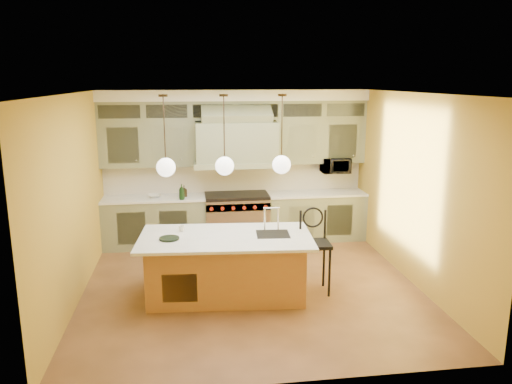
{
  "coord_description": "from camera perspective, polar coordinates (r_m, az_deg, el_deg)",
  "views": [
    {
      "loc": [
        -0.9,
        -7.04,
        3.09
      ],
      "look_at": [
        0.17,
        0.7,
        1.32
      ],
      "focal_mm": 35.0,
      "sensor_mm": 36.0,
      "label": 1
    }
  ],
  "objects": [
    {
      "name": "oil_bottle_a",
      "position": [
        9.19,
        -8.49,
        0.01
      ],
      "size": [
        0.13,
        0.13,
        0.29
      ],
      "primitive_type": "imported",
      "rotation": [
        0.0,
        0.0,
        0.17
      ],
      "color": "black",
      "rests_on": "back_cabinetry"
    },
    {
      "name": "oil_bottle_b",
      "position": [
        9.42,
        -8.22,
        0.11
      ],
      "size": [
        0.11,
        0.11,
        0.21
      ],
      "primitive_type": "imported",
      "rotation": [
        0.0,
        0.0,
        0.14
      ],
      "color": "black",
      "rests_on": "back_cabinetry"
    },
    {
      "name": "pendant_center",
      "position": [
        6.9,
        -3.61,
        3.23
      ],
      "size": [
        0.26,
        0.26,
        1.11
      ],
      "color": "#2D2319",
      "rests_on": "ceiling"
    },
    {
      "name": "pendant_left",
      "position": [
        6.89,
        -10.27,
        3.03
      ],
      "size": [
        0.26,
        0.26,
        1.11
      ],
      "color": "#2D2319",
      "rests_on": "ceiling"
    },
    {
      "name": "back_cabinetry",
      "position": [
        9.47,
        -2.3,
        2.66
      ],
      "size": [
        5.0,
        0.77,
        2.9
      ],
      "color": "gray",
      "rests_on": "floor"
    },
    {
      "name": "wall_left",
      "position": [
        7.4,
        -20.14,
        -0.83
      ],
      "size": [
        0.0,
        5.0,
        5.0
      ],
      "primitive_type": "plane",
      "rotation": [
        1.57,
        0.0,
        1.57
      ],
      "color": "#B79332",
      "rests_on": "ground"
    },
    {
      "name": "wall_front",
      "position": [
        4.91,
        3.19,
        -6.78
      ],
      "size": [
        5.0,
        0.0,
        5.0
      ],
      "primitive_type": "plane",
      "rotation": [
        -1.57,
        0.0,
        0.0
      ],
      "color": "#B79332",
      "rests_on": "ground"
    },
    {
      "name": "wall_back",
      "position": [
        9.72,
        -2.45,
        3.05
      ],
      "size": [
        5.0,
        0.0,
        5.0
      ],
      "primitive_type": "plane",
      "rotation": [
        1.57,
        0.0,
        0.0
      ],
      "color": "#B79332",
      "rests_on": "ground"
    },
    {
      "name": "cup",
      "position": [
        7.38,
        -8.51,
        -4.15
      ],
      "size": [
        0.1,
        0.1,
        0.08
      ],
      "primitive_type": "imported",
      "rotation": [
        0.0,
        0.0,
        -0.05
      ],
      "color": "silver",
      "rests_on": "kitchen_island"
    },
    {
      "name": "fruit_bowl",
      "position": [
        9.46,
        -11.5,
        -0.44
      ],
      "size": [
        0.26,
        0.26,
        0.06
      ],
      "primitive_type": "imported",
      "rotation": [
        0.0,
        0.0,
        0.03
      ],
      "color": "silver",
      "rests_on": "back_cabinetry"
    },
    {
      "name": "ceiling",
      "position": [
        7.1,
        -0.6,
        11.23
      ],
      "size": [
        5.0,
        5.0,
        0.0
      ],
      "primitive_type": "plane",
      "rotation": [
        3.14,
        0.0,
        0.0
      ],
      "color": "white",
      "rests_on": "wall_back"
    },
    {
      "name": "microwave",
      "position": [
        9.86,
        9.06,
        3.04
      ],
      "size": [
        0.54,
        0.37,
        0.3
      ],
      "primitive_type": "imported",
      "color": "black",
      "rests_on": "back_cabinetry"
    },
    {
      "name": "pendant_right",
      "position": [
        7.01,
        2.93,
        3.38
      ],
      "size": [
        0.26,
        0.26,
        1.11
      ],
      "color": "#2D2319",
      "rests_on": "ceiling"
    },
    {
      "name": "range",
      "position": [
        9.59,
        -2.2,
        -3.0
      ],
      "size": [
        1.2,
        0.74,
        0.96
      ],
      "color": "silver",
      "rests_on": "floor"
    },
    {
      "name": "wall_right",
      "position": [
        7.99,
        17.51,
        0.32
      ],
      "size": [
        0.0,
        5.0,
        5.0
      ],
      "primitive_type": "plane",
      "rotation": [
        1.57,
        0.0,
        -1.57
      ],
      "color": "#B79332",
      "rests_on": "ground"
    },
    {
      "name": "floor",
      "position": [
        7.74,
        -0.55,
        -10.76
      ],
      "size": [
        5.0,
        5.0,
        0.0
      ],
      "primitive_type": "plane",
      "color": "#55371D",
      "rests_on": "ground"
    },
    {
      "name": "kitchen_island",
      "position": [
        7.29,
        -3.41,
        -8.3
      ],
      "size": [
        2.53,
        1.47,
        1.35
      ],
      "rotation": [
        0.0,
        0.0,
        -0.08
      ],
      "color": "#B06E3E",
      "rests_on": "floor"
    },
    {
      "name": "counter_stool",
      "position": [
        7.4,
        6.69,
        -6.02
      ],
      "size": [
        0.46,
        0.46,
        1.25
      ],
      "rotation": [
        0.0,
        0.0,
        -0.05
      ],
      "color": "black",
      "rests_on": "floor"
    }
  ]
}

